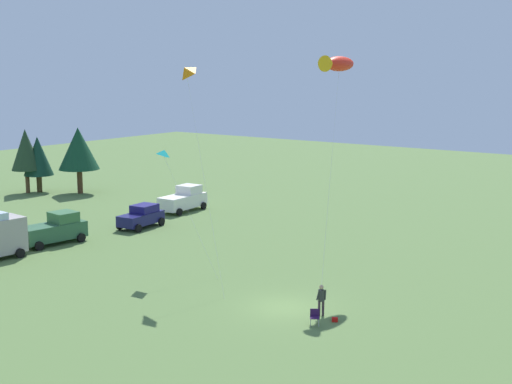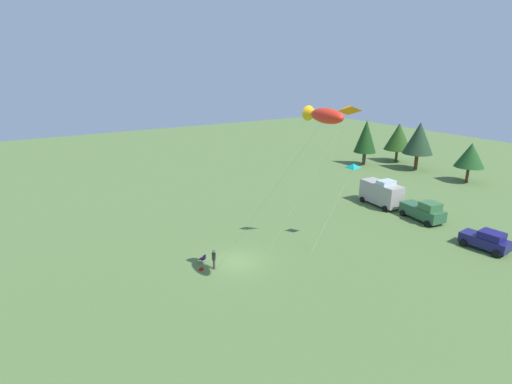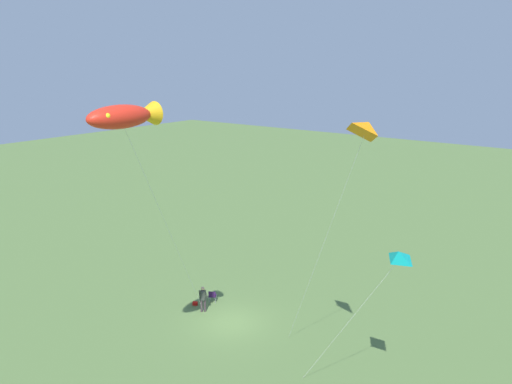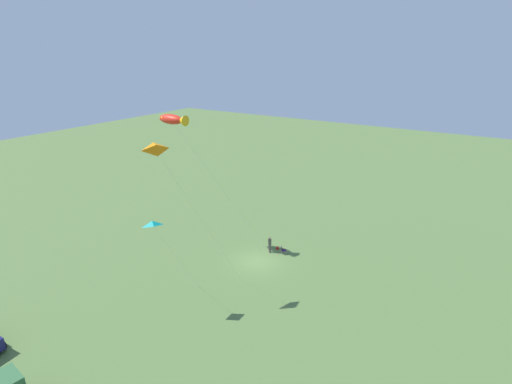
{
  "view_description": "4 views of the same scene",
  "coord_description": "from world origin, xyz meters",
  "px_view_note": "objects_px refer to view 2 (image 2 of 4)",
  "views": [
    {
      "loc": [
        -32.01,
        -20.92,
        13.25
      ],
      "look_at": [
        -2.13,
        0.49,
        6.83
      ],
      "focal_mm": 50.0,
      "sensor_mm": 36.0,
      "label": 1
    },
    {
      "loc": [
        27.74,
        -15.27,
        16.46
      ],
      "look_at": [
        0.5,
        1.54,
        6.35
      ],
      "focal_mm": 28.0,
      "sensor_mm": 36.0,
      "label": 2
    },
    {
      "loc": [
        21.35,
        17.83,
        15.6
      ],
      "look_at": [
        -2.19,
        0.29,
        7.94
      ],
      "focal_mm": 35.0,
      "sensor_mm": 36.0,
      "label": 3
    },
    {
      "loc": [
        -18.58,
        29.4,
        19.73
      ],
      "look_at": [
        -0.0,
        0.27,
        7.39
      ],
      "focal_mm": 28.0,
      "sensor_mm": 36.0,
      "label": 4
    }
  ],
  "objects_px": {
    "truck_green_flatbed": "(423,211)",
    "kite_delta_teal": "(353,166)",
    "kite_large_fish": "(323,115)",
    "person_kite_flyer": "(214,258)",
    "folding_chair": "(203,258)",
    "car_navy_hatch": "(486,240)",
    "kite_delta_orange": "(349,109)",
    "backpack_on_grass": "(201,269)",
    "van_motorhome_grey": "(381,193)"
  },
  "relations": [
    {
      "from": "truck_green_flatbed",
      "to": "kite_delta_teal",
      "type": "distance_m",
      "value": 13.28
    },
    {
      "from": "folding_chair",
      "to": "van_motorhome_grey",
      "type": "relative_size",
      "value": 0.15
    },
    {
      "from": "folding_chair",
      "to": "truck_green_flatbed",
      "type": "distance_m",
      "value": 25.43
    },
    {
      "from": "folding_chair",
      "to": "kite_delta_teal",
      "type": "distance_m",
      "value": 15.89
    },
    {
      "from": "truck_green_flatbed",
      "to": "kite_delta_orange",
      "type": "bearing_deg",
      "value": -80.41
    },
    {
      "from": "van_motorhome_grey",
      "to": "kite_delta_teal",
      "type": "relative_size",
      "value": 0.69
    },
    {
      "from": "truck_green_flatbed",
      "to": "kite_delta_orange",
      "type": "height_order",
      "value": "kite_delta_orange"
    },
    {
      "from": "person_kite_flyer",
      "to": "kite_delta_orange",
      "type": "distance_m",
      "value": 17.04
    },
    {
      "from": "backpack_on_grass",
      "to": "kite_delta_orange",
      "type": "height_order",
      "value": "kite_delta_orange"
    },
    {
      "from": "person_kite_flyer",
      "to": "truck_green_flatbed",
      "type": "relative_size",
      "value": 0.33
    },
    {
      "from": "backpack_on_grass",
      "to": "van_motorhome_grey",
      "type": "bearing_deg",
      "value": 97.81
    },
    {
      "from": "folding_chair",
      "to": "truck_green_flatbed",
      "type": "xyz_separation_m",
      "value": [
        3.47,
        25.18,
        0.61
      ]
    },
    {
      "from": "person_kite_flyer",
      "to": "kite_delta_teal",
      "type": "height_order",
      "value": "kite_delta_teal"
    },
    {
      "from": "person_kite_flyer",
      "to": "folding_chair",
      "type": "bearing_deg",
      "value": -30.96
    },
    {
      "from": "person_kite_flyer",
      "to": "van_motorhome_grey",
      "type": "distance_m",
      "value": 25.01
    },
    {
      "from": "kite_large_fish",
      "to": "kite_delta_teal",
      "type": "height_order",
      "value": "kite_large_fish"
    },
    {
      "from": "person_kite_flyer",
      "to": "backpack_on_grass",
      "type": "height_order",
      "value": "person_kite_flyer"
    },
    {
      "from": "van_motorhome_grey",
      "to": "truck_green_flatbed",
      "type": "xyz_separation_m",
      "value": [
        6.0,
        0.08,
        -0.54
      ]
    },
    {
      "from": "backpack_on_grass",
      "to": "car_navy_hatch",
      "type": "distance_m",
      "value": 26.5
    },
    {
      "from": "person_kite_flyer",
      "to": "car_navy_hatch",
      "type": "relative_size",
      "value": 0.4
    },
    {
      "from": "truck_green_flatbed",
      "to": "car_navy_hatch",
      "type": "bearing_deg",
      "value": -3.07
    },
    {
      "from": "person_kite_flyer",
      "to": "folding_chair",
      "type": "relative_size",
      "value": 2.12
    },
    {
      "from": "kite_large_fish",
      "to": "kite_delta_orange",
      "type": "xyz_separation_m",
      "value": [
        -5.76,
        7.82,
        -0.51
      ]
    },
    {
      "from": "car_navy_hatch",
      "to": "van_motorhome_grey",
      "type": "bearing_deg",
      "value": 169.49
    },
    {
      "from": "folding_chair",
      "to": "kite_delta_teal",
      "type": "bearing_deg",
      "value": -136.21
    },
    {
      "from": "kite_delta_teal",
      "to": "truck_green_flatbed",
      "type": "bearing_deg",
      "value": 90.42
    },
    {
      "from": "truck_green_flatbed",
      "to": "kite_delta_teal",
      "type": "relative_size",
      "value": 0.65
    },
    {
      "from": "truck_green_flatbed",
      "to": "kite_delta_teal",
      "type": "xyz_separation_m",
      "value": [
        0.09,
        -11.49,
        6.64
      ]
    },
    {
      "from": "folding_chair",
      "to": "kite_large_fish",
      "type": "xyz_separation_m",
      "value": [
        9.73,
        4.41,
        13.01
      ]
    },
    {
      "from": "kite_delta_teal",
      "to": "van_motorhome_grey",
      "type": "bearing_deg",
      "value": 118.05
    },
    {
      "from": "person_kite_flyer",
      "to": "kite_large_fish",
      "type": "relative_size",
      "value": 0.12
    },
    {
      "from": "van_motorhome_grey",
      "to": "kite_delta_orange",
      "type": "xyz_separation_m",
      "value": [
        6.5,
        -12.86,
        11.35
      ]
    },
    {
      "from": "kite_large_fish",
      "to": "backpack_on_grass",
      "type": "bearing_deg",
      "value": -149.91
    },
    {
      "from": "person_kite_flyer",
      "to": "kite_large_fish",
      "type": "bearing_deg",
      "value": 158.01
    },
    {
      "from": "truck_green_flatbed",
      "to": "kite_large_fish",
      "type": "xyz_separation_m",
      "value": [
        6.26,
        -20.77,
        12.4
      ]
    },
    {
      "from": "van_motorhome_grey",
      "to": "truck_green_flatbed",
      "type": "height_order",
      "value": "van_motorhome_grey"
    },
    {
      "from": "folding_chair",
      "to": "van_motorhome_grey",
      "type": "distance_m",
      "value": 25.25
    },
    {
      "from": "truck_green_flatbed",
      "to": "person_kite_flyer",
      "type": "bearing_deg",
      "value": -87.55
    },
    {
      "from": "car_navy_hatch",
      "to": "kite_large_fish",
      "type": "bearing_deg",
      "value": -99.65
    },
    {
      "from": "backpack_on_grass",
      "to": "kite_delta_teal",
      "type": "xyz_separation_m",
      "value": [
        2.55,
        14.33,
        7.63
      ]
    },
    {
      "from": "kite_large_fish",
      "to": "kite_delta_orange",
      "type": "height_order",
      "value": "kite_large_fish"
    },
    {
      "from": "car_navy_hatch",
      "to": "kite_delta_orange",
      "type": "distance_m",
      "value": 18.21
    },
    {
      "from": "kite_delta_orange",
      "to": "kite_delta_teal",
      "type": "xyz_separation_m",
      "value": [
        -0.42,
        1.45,
        -5.25
      ]
    },
    {
      "from": "backpack_on_grass",
      "to": "folding_chair",
      "type": "bearing_deg",
      "value": 147.12
    },
    {
      "from": "folding_chair",
      "to": "backpack_on_grass",
      "type": "xyz_separation_m",
      "value": [
        1.0,
        -0.65,
        -0.38
      ]
    },
    {
      "from": "truck_green_flatbed",
      "to": "car_navy_hatch",
      "type": "relative_size",
      "value": 1.2
    },
    {
      "from": "folding_chair",
      "to": "truck_green_flatbed",
      "type": "height_order",
      "value": "truck_green_flatbed"
    },
    {
      "from": "folding_chair",
      "to": "car_navy_hatch",
      "type": "xyz_separation_m",
      "value": [
        11.34,
        23.73,
        0.46
      ]
    },
    {
      "from": "kite_delta_orange",
      "to": "kite_delta_teal",
      "type": "height_order",
      "value": "kite_delta_orange"
    },
    {
      "from": "person_kite_flyer",
      "to": "kite_large_fish",
      "type": "height_order",
      "value": "kite_large_fish"
    }
  ]
}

